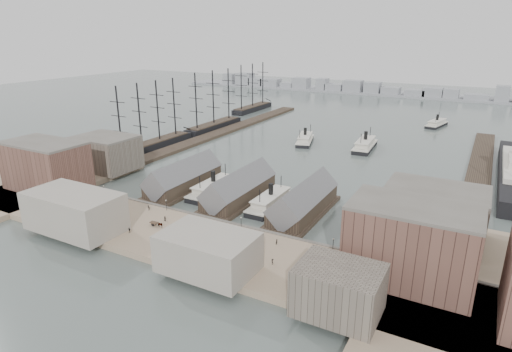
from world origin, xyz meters
The scene contains 42 objects.
ground centered at (0.00, 0.00, 0.00)m, with size 900.00×900.00×0.00m, color #4A5652.
quay centered at (0.00, -20.00, 1.00)m, with size 180.00×30.00×2.00m, color gray.
seawall centered at (0.00, -5.20, 1.15)m, with size 180.00×1.20×2.30m, color #59544C.
west_land centered at (-95.00, -10.00, 1.00)m, with size 70.00×80.00×2.00m, color gray.
west_wharf centered at (-68.00, 100.00, 0.80)m, with size 10.00×220.00×1.60m, color #2D231C.
east_wharf centered at (78.00, 90.00, 0.80)m, with size 10.00×180.00×1.60m, color #2D231C.
ferry_shed_west centered at (-26.00, 16.88, 4.64)m, with size 14.00×42.00×12.60m.
ferry_shed_center centered at (0.00, 16.88, 4.64)m, with size 14.00×42.00×12.60m.
ferry_shed_east centered at (26.00, 16.88, 4.64)m, with size 14.00×42.00×12.60m.
warehouse_west_front centered at (-70.00, -12.00, 11.00)m, with size 32.00×18.00×18.00m, color brown.
warehouse_west_back centered at (-70.00, 18.00, 9.00)m, with size 26.00×20.00×14.00m, color #60564C.
warehouse_east_front centered at (66.00, -12.00, 11.50)m, with size 30.00×18.00×19.00m, color brown.
warehouse_east_back centered at (68.00, 15.00, 9.50)m, with size 28.00×20.00×15.00m, color #60564C.
street_bldg_center centered at (20.00, -32.00, 7.00)m, with size 24.00×16.00×10.00m, color gray.
street_bldg_west centered at (-30.00, -32.00, 8.00)m, with size 30.00×16.00×12.00m, color gray.
street_bldg_east centered at (55.00, -33.00, 7.50)m, with size 18.00×14.00×11.00m, color #60564C.
lamp_post_far_w centered at (-45.00, -7.00, 4.71)m, with size 0.44×0.44×3.92m.
lamp_post_near_w centered at (-15.00, -7.00, 4.71)m, with size 0.44×0.44×3.92m.
lamp_post_near_e centered at (15.00, -7.00, 4.71)m, with size 0.44×0.44×3.92m.
lamp_post_far_e centered at (45.00, -7.00, 4.71)m, with size 0.44×0.44×3.92m.
far_shore centered at (-2.07, 334.14, 3.91)m, with size 500.00×40.00×15.72m.
ferry_docked_west centered at (-13.00, 18.86, 2.29)m, with size 8.21×27.36×9.77m.
ferry_docked_east centered at (13.00, 17.46, 2.21)m, with size 7.92×26.42×9.43m.
ferry_open_near centered at (-12.52, 111.25, 2.18)m, with size 14.62×27.22×9.31m.
ferry_open_mid centered at (21.30, 114.40, 2.45)m, with size 10.82×29.78×10.44m.
ferry_open_far centered at (47.96, 195.64, 2.04)m, with size 12.54×25.39×8.71m.
sailing_ship_near centered at (-81.10, 59.10, 2.65)m, with size 8.79×60.56×36.14m.
sailing_ship_mid centered at (-79.47, 117.48, 2.69)m, with size 9.15×52.85×37.60m.
sailing_ship_far centered at (-90.75, 189.58, 2.68)m, with size 9.03×50.19×37.14m.
tram centered at (58.73, -14.68, 4.07)m, with size 3.97×11.56×4.03m.
horse_cart_left centered at (-45.01, -12.97, 2.77)m, with size 4.75×2.67×1.46m.
horse_cart_center centered at (-8.52, -18.58, 2.86)m, with size 4.98×1.62×1.73m.
horse_cart_right centered at (10.35, -24.14, 2.86)m, with size 4.86×3.53×1.73m.
pedestrian_0 centered at (-54.39, -13.27, 2.88)m, with size 0.64×0.47×1.77m, color black.
pedestrian_1 centered at (-35.58, -21.83, 2.91)m, with size 0.88×0.69×1.82m, color black.
pedestrian_2 centered at (-20.44, -9.92, 2.90)m, with size 1.17×0.67×1.80m, color black.
pedestrian_3 centered at (-13.64, -26.05, 2.86)m, with size 1.00×0.42×1.71m, color black.
pedestrian_4 centered at (-9.67, -14.12, 2.82)m, with size 0.80×0.52×1.64m, color black.
pedestrian_5 centered at (4.42, -19.81, 2.81)m, with size 0.59×0.43×1.61m, color black.
pedestrian_6 centered at (29.54, -11.22, 2.84)m, with size 0.82×0.64×1.68m, color black.
pedestrian_7 centered at (33.46, -21.88, 2.82)m, with size 1.06×0.61×1.64m, color black.
pedestrian_8 centered at (40.44, -16.49, 2.79)m, with size 0.92×0.38×1.58m, color black.
Camera 1 is at (77.64, -111.56, 60.50)m, focal length 30.00 mm.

